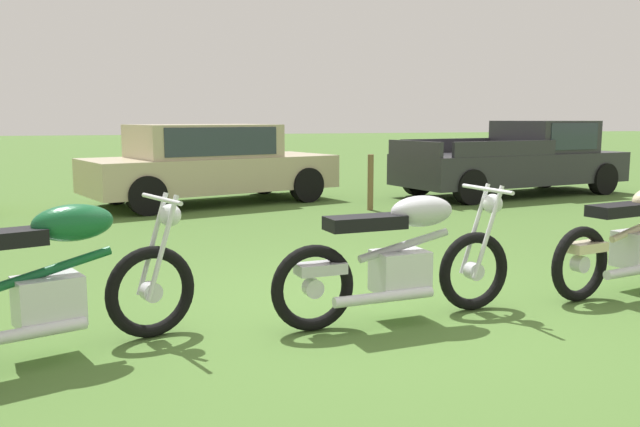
# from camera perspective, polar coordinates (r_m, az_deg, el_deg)

# --- Properties ---
(ground_plane) EXTENTS (120.00, 120.00, 0.00)m
(ground_plane) POSITION_cam_1_polar(r_m,az_deg,el_deg) (5.46, 4.73, -8.21)
(ground_plane) COLOR #476B2D
(motorcycle_green) EXTENTS (2.00, 0.93, 1.02)m
(motorcycle_green) POSITION_cam_1_polar(r_m,az_deg,el_deg) (4.59, -22.36, -5.60)
(motorcycle_green) COLOR black
(motorcycle_green) RESTS_ON ground
(motorcycle_silver) EXTENTS (2.04, 0.64, 1.02)m
(motorcycle_silver) POSITION_cam_1_polar(r_m,az_deg,el_deg) (5.09, 7.00, -3.83)
(motorcycle_silver) COLOR black
(motorcycle_silver) RESTS_ON ground
(motorcycle_cream) EXTENTS (2.11, 0.78, 1.02)m
(motorcycle_cream) POSITION_cam_1_polar(r_m,az_deg,el_deg) (6.58, 25.85, -1.91)
(motorcycle_cream) COLOR black
(motorcycle_cream) RESTS_ON ground
(car_beige) EXTENTS (4.76, 2.91, 1.43)m
(car_beige) POSITION_cam_1_polar(r_m,az_deg,el_deg) (12.17, -9.64, 4.60)
(car_beige) COLOR #BCAD8C
(car_beige) RESTS_ON ground
(pickup_truck_charcoal) EXTENTS (5.05, 2.43, 1.49)m
(pickup_truck_charcoal) POSITION_cam_1_polar(r_m,az_deg,el_deg) (14.05, 16.95, 4.63)
(pickup_truck_charcoal) COLOR #2D2D33
(pickup_truck_charcoal) RESTS_ON ground
(fence_post_wooden) EXTENTS (0.10, 0.10, 0.94)m
(fence_post_wooden) POSITION_cam_1_polar(r_m,az_deg,el_deg) (11.18, 4.37, 2.69)
(fence_post_wooden) COLOR brown
(fence_post_wooden) RESTS_ON ground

